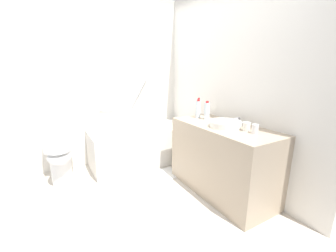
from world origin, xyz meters
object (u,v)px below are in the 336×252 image
at_px(water_bottle_0, 207,111).
at_px(drinking_glass_1, 247,127).
at_px(bath_mat, 160,176).
at_px(bathtub, 141,144).
at_px(toilet, 60,155).
at_px(toilet_paper_roll, 40,185).
at_px(soap_dish, 214,120).
at_px(sink_faucet, 239,122).
at_px(sink_basin, 225,124).
at_px(water_bottle_1, 198,108).
at_px(water_bottle_2, 198,109).
at_px(drinking_glass_0, 255,129).

relative_size(water_bottle_0, drinking_glass_1, 2.54).
distance_m(drinking_glass_1, bath_mat, 1.43).
height_order(bathtub, toilet, bathtub).
bearing_deg(toilet_paper_roll, soap_dish, -23.97).
xyz_separation_m(bathtub, soap_dish, (0.60, -1.02, 0.54)).
bearing_deg(sink_faucet, toilet_paper_roll, 150.53).
bearing_deg(bath_mat, sink_basin, -59.89).
xyz_separation_m(toilet, sink_faucet, (1.87, -1.29, 0.51)).
xyz_separation_m(sink_faucet, drinking_glass_1, (-0.14, -0.23, 0.01)).
distance_m(water_bottle_1, water_bottle_2, 0.12).
bearing_deg(toilet_paper_roll, bath_mat, -16.65).
bearing_deg(toilet_paper_roll, water_bottle_2, -18.79).
xyz_separation_m(water_bottle_0, soap_dish, (0.04, -0.10, -0.10)).
relative_size(bathtub, water_bottle_2, 6.18).
bearing_deg(drinking_glass_0, water_bottle_1, 88.11).
distance_m(water_bottle_2, soap_dish, 0.27).
relative_size(water_bottle_2, bath_mat, 0.48).
distance_m(water_bottle_0, drinking_glass_1, 0.64).
distance_m(sink_faucet, soap_dish, 0.32).
distance_m(sink_basin, drinking_glass_1, 0.24).
relative_size(bathtub, sink_faucet, 10.13).
relative_size(drinking_glass_1, soap_dish, 1.05).
relative_size(sink_faucet, water_bottle_1, 0.60).
height_order(drinking_glass_0, toilet_paper_roll, drinking_glass_0).
bearing_deg(soap_dish, drinking_glass_0, -92.86).
bearing_deg(sink_basin, sink_faucet, 0.00).
xyz_separation_m(water_bottle_2, bath_mat, (-0.47, 0.22, -0.95)).
relative_size(water_bottle_0, toilet_paper_roll, 1.87).
height_order(drinking_glass_0, bath_mat, drinking_glass_0).
bearing_deg(toilet, bath_mat, 70.36).
bearing_deg(drinking_glass_0, toilet, 136.64).
bearing_deg(water_bottle_2, toilet, 155.94).
height_order(water_bottle_0, water_bottle_2, water_bottle_2).
height_order(bath_mat, toilet_paper_roll, toilet_paper_roll).
height_order(water_bottle_2, soap_dish, water_bottle_2).
height_order(water_bottle_0, drinking_glass_0, water_bottle_0).
bearing_deg(drinking_glass_0, bathtub, 108.81).
xyz_separation_m(bathtub, water_bottle_0, (0.56, -0.92, 0.64)).
distance_m(toilet, sink_faucet, 2.33).
height_order(drinking_glass_1, soap_dish, drinking_glass_1).
height_order(toilet, drinking_glass_1, drinking_glass_1).
relative_size(water_bottle_1, bath_mat, 0.49).
xyz_separation_m(bathtub, sink_faucet, (0.70, -1.32, 0.57)).
relative_size(drinking_glass_0, drinking_glass_1, 1.02).
bearing_deg(water_bottle_2, bath_mat, 154.82).
bearing_deg(water_bottle_2, drinking_glass_0, -87.16).
height_order(sink_faucet, drinking_glass_0, drinking_glass_0).
height_order(toilet, water_bottle_1, water_bottle_1).
bearing_deg(toilet, water_bottle_1, 73.38).
height_order(bathtub, water_bottle_2, bathtub).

